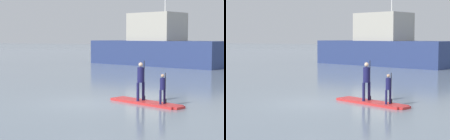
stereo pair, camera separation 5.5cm
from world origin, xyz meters
The scene contains 5 objects.
ground_plane centered at (0.00, 0.00, 0.00)m, with size 240.00×240.00×0.00m, color gray.
paddleboard_near centered at (2.18, 0.97, 0.05)m, with size 3.56×1.82×0.10m.
paddler_adult centered at (1.87, 1.08, 1.02)m, with size 0.36×0.49×1.68m.
paddler_child_solo centered at (2.99, 0.70, 0.78)m, with size 0.27×0.40×1.24m.
fishing_boat_white_large centered at (-5.90, 22.86, 1.82)m, with size 14.85×7.75×10.84m.
Camera 2 is at (8.67, -14.39, 2.78)m, focal length 64.85 mm.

